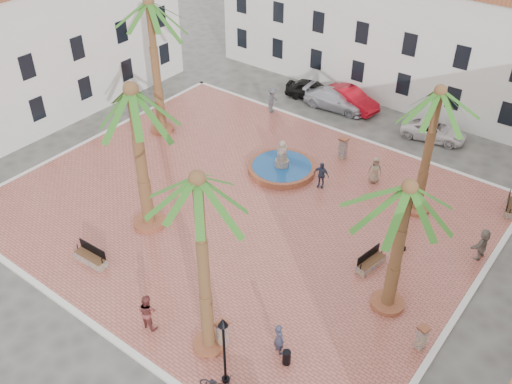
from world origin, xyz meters
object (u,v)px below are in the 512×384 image
at_px(car_white, 434,131).
at_px(pedestrian_east, 483,244).
at_px(litter_bin, 287,357).
at_px(lamppost_e, 410,210).
at_px(bollard_se, 223,334).
at_px(bollard_n, 343,148).
at_px(fountain, 282,167).
at_px(pedestrian_north, 272,100).
at_px(bench_ne, 510,207).
at_px(bollard_e, 422,337).
at_px(cyclist_a, 279,339).
at_px(palm_nw, 150,17).
at_px(palm_s, 198,199).
at_px(palm_sw, 133,108).
at_px(car_black, 312,90).
at_px(palm_ne, 437,106).
at_px(car_silver, 336,100).
at_px(pedestrian_fountain_a, 375,170).
at_px(bench_e, 371,263).
at_px(pedestrian_fountain_b, 321,175).
at_px(palm_e, 406,204).
at_px(car_red, 350,99).
at_px(lamppost_s, 224,340).
at_px(bench_s, 91,258).
at_px(cyclist_b, 147,311).

bearing_deg(car_white, pedestrian_east, -157.21).
bearing_deg(litter_bin, lamppost_e, 85.72).
height_order(bollard_se, bollard_n, bollard_n).
relative_size(fountain, pedestrian_north, 2.18).
bearing_deg(bench_ne, bollard_e, 167.83).
xyz_separation_m(bench_ne, cyclist_a, (-4.70, -16.10, 0.56)).
bearing_deg(palm_nw, palm_s, -39.02).
height_order(palm_sw, bollard_n, palm_sw).
distance_m(lamppost_e, car_white, 12.74).
bearing_deg(car_black, palm_ne, -140.83).
xyz_separation_m(car_silver, car_white, (7.66, 0.20, -0.11)).
xyz_separation_m(bench_ne, pedestrian_fountain_a, (-7.53, -2.15, 0.61)).
bearing_deg(lamppost_e, bench_e, -108.10).
bearing_deg(pedestrian_fountain_b, palm_e, -47.16).
bearing_deg(palm_nw, bench_ne, 13.77).
xyz_separation_m(cyclist_a, pedestrian_north, (-13.12, 17.53, 0.16)).
distance_m(palm_s, palm_ne, 14.88).
bearing_deg(cyclist_a, litter_bin, 173.55).
relative_size(car_black, car_red, 0.90).
distance_m(car_black, car_white, 10.01).
bearing_deg(pedestrian_fountain_b, pedestrian_east, -10.08).
xyz_separation_m(lamppost_s, pedestrian_east, (5.59, 13.67, -1.62)).
bearing_deg(bench_s, car_black, 91.10).
bearing_deg(cyclist_b, car_red, -85.16).
bearing_deg(bollard_e, lamppost_e, 122.01).
relative_size(fountain, bollard_se, 2.98).
distance_m(bollard_se, pedestrian_fountain_b, 13.12).
height_order(cyclist_a, car_silver, cyclist_a).
relative_size(palm_sw, bollard_e, 6.76).
height_order(palm_sw, pedestrian_east, palm_sw).
height_order(bollard_e, litter_bin, bollard_e).
xyz_separation_m(lamppost_e, car_red, (-10.38, 12.56, -2.02)).
height_order(palm_e, bollard_e, palm_e).
relative_size(palm_ne, bench_ne, 4.37).
xyz_separation_m(palm_nw, bench_ne, (22.34, 5.47, -7.79)).
bearing_deg(bollard_e, palm_e, 148.07).
bearing_deg(car_red, cyclist_b, -161.42).
relative_size(bench_s, pedestrian_fountain_b, 1.15).
height_order(lamppost_s, car_white, lamppost_s).
height_order(bollard_se, pedestrian_fountain_a, pedestrian_fountain_a).
bearing_deg(bollard_n, bollard_e, -47.10).
height_order(bollard_se, pedestrian_fountain_b, pedestrian_fountain_b).
distance_m(palm_nw, bollard_n, 14.66).
relative_size(lamppost_e, car_white, 0.88).
bearing_deg(lamppost_e, palm_s, -109.73).
xyz_separation_m(bench_s, pedestrian_east, (15.55, 12.41, 0.61)).
height_order(car_red, car_white, car_red).
height_order(fountain, cyclist_b, fountain).
bearing_deg(bollard_e, lamppost_s, -131.15).
xyz_separation_m(litter_bin, cyclist_a, (-0.61, 0.29, 0.47)).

